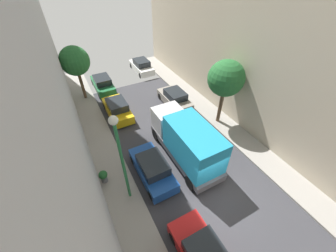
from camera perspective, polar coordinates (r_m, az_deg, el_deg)
name	(u,v)px	position (r m, az deg, el deg)	size (l,w,h in m)	color
ground	(218,200)	(13.43, 13.88, -19.65)	(32.00, 32.00, 0.00)	#38383D
sidewalk_left	(141,242)	(12.11, -7.52, -29.63)	(2.00, 44.00, 0.15)	gray
sidewalk_right	(275,168)	(16.14, 27.96, -10.46)	(2.00, 44.00, 0.15)	gray
parked_car_left_3	(153,168)	(13.54, -4.37, -11.83)	(1.78, 4.20, 1.57)	#194799
parked_car_left_4	(117,109)	(18.91, -14.03, 4.70)	(1.78, 4.20, 1.57)	gold
parked_car_left_5	(103,84)	(23.31, -17.86, 11.17)	(1.78, 4.20, 1.57)	#1E6638
parked_car_right_2	(175,99)	(19.76, 1.90, 7.70)	(1.78, 4.20, 1.57)	gray
parked_car_right_3	(142,66)	(26.48, -7.46, 16.32)	(1.78, 4.20, 1.57)	white
delivery_truck	(186,140)	(13.76, 5.19, -4.08)	(2.26, 6.60, 3.38)	#4C4C51
street_tree_0	(75,61)	(21.03, -24.75, 16.22)	(2.66, 2.66, 5.18)	brown
street_tree_1	(226,79)	(16.33, 15.98, 12.67)	(2.81, 2.81, 5.48)	brown
potted_plant_2	(103,176)	(13.82, -17.72, -13.25)	(0.55, 0.55, 0.93)	slate
lamp_post	(120,151)	(10.16, -13.31, -6.91)	(0.44, 0.44, 6.09)	#26723F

